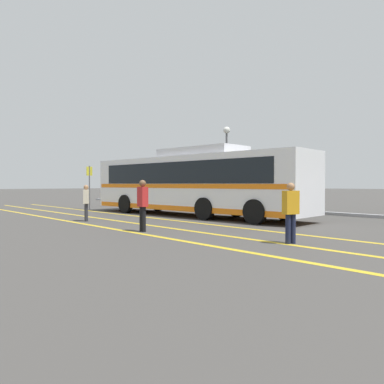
% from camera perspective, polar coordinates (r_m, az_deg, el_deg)
% --- Properties ---
extents(ground_plane, '(220.00, 220.00, 0.00)m').
position_cam_1_polar(ground_plane, '(19.67, -2.09, -3.43)').
color(ground_plane, '#423F3D').
extents(lane_strip_0, '(32.67, 0.20, 0.01)m').
position_cam_1_polar(lane_strip_0, '(17.42, -5.37, -4.03)').
color(lane_strip_0, gold).
rests_on(lane_strip_0, ground_plane).
extents(lane_strip_1, '(32.67, 0.20, 0.01)m').
position_cam_1_polar(lane_strip_1, '(16.34, -10.80, -4.40)').
color(lane_strip_1, gold).
rests_on(lane_strip_1, ground_plane).
extents(lane_strip_2, '(32.67, 0.20, 0.01)m').
position_cam_1_polar(lane_strip_2, '(15.54, -16.03, -4.72)').
color(lane_strip_2, gold).
rests_on(lane_strip_2, ground_plane).
extents(curb_strip, '(40.67, 0.36, 0.15)m').
position_cam_1_polar(curb_strip, '(22.99, 10.47, -2.59)').
color(curb_strip, '#99999E').
rests_on(curb_strip, ground_plane).
extents(transit_bus, '(13.11, 3.39, 3.36)m').
position_cam_1_polar(transit_bus, '(18.74, 0.04, 1.53)').
color(transit_bus, white).
rests_on(transit_bus, ground_plane).
extents(parked_car_0, '(4.07, 1.95, 1.48)m').
position_cam_1_polar(parked_car_0, '(29.43, -8.44, -0.44)').
color(parked_car_0, maroon).
rests_on(parked_car_0, ground_plane).
extents(parked_car_1, '(4.52, 2.03, 1.48)m').
position_cam_1_polar(parked_car_1, '(24.39, -0.06, -0.78)').
color(parked_car_1, '#4C3823').
rests_on(parked_car_1, ground_plane).
extents(parked_car_2, '(4.48, 2.05, 1.31)m').
position_cam_1_polar(parked_car_2, '(20.85, 10.27, -1.33)').
color(parked_car_2, '#335B33').
rests_on(parked_car_2, ground_plane).
extents(pedestrian_0, '(0.33, 0.47, 1.64)m').
position_cam_1_polar(pedestrian_0, '(10.34, 14.80, -2.55)').
color(pedestrian_0, '#191E38').
rests_on(pedestrian_0, ground_plane).
extents(pedestrian_1, '(0.47, 0.40, 1.56)m').
position_cam_1_polar(pedestrian_1, '(16.68, -15.83, -1.29)').
color(pedestrian_1, '#2D2D33').
rests_on(pedestrian_1, ground_plane).
extents(pedestrian_2, '(0.45, 0.29, 1.73)m').
position_cam_1_polar(pedestrian_2, '(12.65, -7.53, -1.54)').
color(pedestrian_2, black).
rests_on(pedestrian_2, ground_plane).
extents(bus_stop_sign, '(0.07, 0.40, 2.73)m').
position_cam_1_polar(bus_stop_sign, '(24.23, -15.36, 1.45)').
color(bus_stop_sign, '#59595E').
rests_on(bus_stop_sign, ground_plane).
extents(street_lamp, '(0.47, 0.47, 5.55)m').
position_cam_1_polar(street_lamp, '(26.06, 5.29, 6.43)').
color(street_lamp, '#59595E').
rests_on(street_lamp, ground_plane).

